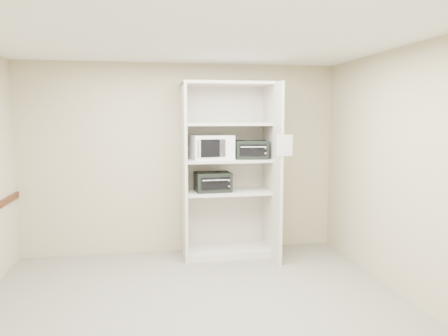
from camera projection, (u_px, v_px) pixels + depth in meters
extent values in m
cube|color=slate|center=(197.00, 308.00, 4.46)|extent=(4.50, 4.00, 0.01)
cube|color=white|center=(195.00, 37.00, 4.15)|extent=(4.50, 4.00, 0.01)
cube|color=beige|center=(181.00, 159.00, 6.26)|extent=(4.50, 0.02, 2.70)
cube|color=beige|center=(235.00, 228.00, 2.35)|extent=(4.50, 0.02, 2.70)
cube|color=beige|center=(404.00, 173.00, 4.68)|extent=(0.02, 4.00, 2.70)
cube|color=beige|center=(184.00, 172.00, 5.97)|extent=(0.04, 0.60, 2.40)
cube|color=beige|center=(272.00, 171.00, 6.03)|extent=(0.04, 0.90, 2.40)
cube|color=beige|center=(224.00, 168.00, 6.37)|extent=(1.24, 0.02, 2.40)
cube|color=beige|center=(227.00, 251.00, 6.22)|extent=(1.16, 0.56, 0.10)
cube|color=beige|center=(227.00, 192.00, 6.13)|extent=(1.16, 0.56, 0.04)
cube|color=beige|center=(227.00, 160.00, 6.07)|extent=(1.16, 0.56, 0.04)
cube|color=beige|center=(227.00, 124.00, 6.02)|extent=(1.16, 0.56, 0.04)
cube|color=beige|center=(227.00, 84.00, 5.95)|extent=(1.24, 0.60, 0.04)
cube|color=white|center=(212.00, 147.00, 6.00)|extent=(0.59, 0.48, 0.33)
cube|color=black|center=(252.00, 150.00, 6.06)|extent=(0.48, 0.38, 0.25)
cube|color=black|center=(213.00, 182.00, 6.05)|extent=(0.50, 0.39, 0.27)
cube|color=white|center=(285.00, 145.00, 5.54)|extent=(0.21, 0.02, 0.26)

